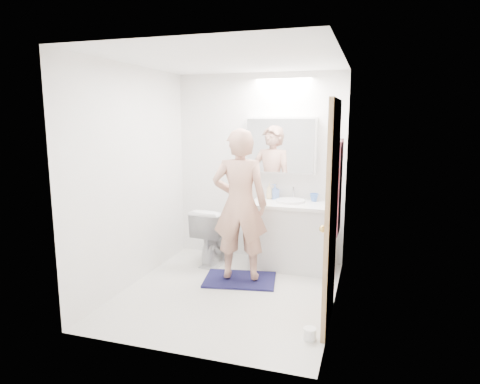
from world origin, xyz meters
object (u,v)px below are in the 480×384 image
at_px(medicine_cabinet, 281,145).
at_px(toilet, 216,235).
at_px(soap_bottle_a, 269,191).
at_px(toilet_paper_roll, 310,334).
at_px(person, 240,205).
at_px(vanity_cabinet, 289,237).
at_px(soap_bottle_b, 275,191).
at_px(toothbrush_cup, 314,197).

distance_m(medicine_cabinet, toilet, 1.41).
height_order(toilet, soap_bottle_a, soap_bottle_a).
bearing_deg(soap_bottle_a, toilet_paper_roll, -66.37).
bearing_deg(person, vanity_cabinet, -135.68).
bearing_deg(toilet_paper_roll, vanity_cabinet, 106.69).
bearing_deg(soap_bottle_b, vanity_cabinet, -37.93).
distance_m(toilet, person, 0.88).
distance_m(person, toilet_paper_roll, 1.65).
relative_size(medicine_cabinet, toothbrush_cup, 8.24).
xyz_separation_m(medicine_cabinet, toilet, (-0.76, -0.33, -1.14)).
distance_m(soap_bottle_b, toilet_paper_roll, 2.18).
distance_m(vanity_cabinet, person, 0.92).
bearing_deg(toilet_paper_roll, toothbrush_cup, 97.25).
bearing_deg(toothbrush_cup, toilet, -167.07).
relative_size(medicine_cabinet, toilet_paper_roll, 8.00).
height_order(vanity_cabinet, medicine_cabinet, medicine_cabinet).
xyz_separation_m(soap_bottle_a, toothbrush_cup, (0.57, 0.01, -0.05)).
distance_m(person, toothbrush_cup, 1.06).
xyz_separation_m(medicine_cabinet, toothbrush_cup, (0.44, -0.05, -0.63)).
bearing_deg(toothbrush_cup, vanity_cabinet, -149.34).
height_order(medicine_cabinet, soap_bottle_a, medicine_cabinet).
bearing_deg(toilet_paper_roll, toilet, 132.45).
height_order(toilet, person, person).
bearing_deg(soap_bottle_a, soap_bottle_b, 24.52).
relative_size(person, toilet_paper_roll, 15.32).
height_order(medicine_cabinet, toilet, medicine_cabinet).
bearing_deg(vanity_cabinet, person, -125.51).
relative_size(vanity_cabinet, toilet_paper_roll, 8.18).
relative_size(toilet, soap_bottle_b, 3.84).
xyz_separation_m(vanity_cabinet, soap_bottle_b, (-0.23, 0.18, 0.52)).
relative_size(medicine_cabinet, toilet, 1.21).
bearing_deg(medicine_cabinet, person, -108.55).
xyz_separation_m(vanity_cabinet, toilet, (-0.93, -0.11, -0.03)).
bearing_deg(vanity_cabinet, medicine_cabinet, 128.20).
height_order(person, toilet_paper_roll, person).
relative_size(toilet, person, 0.43).
relative_size(toilet, soap_bottle_a, 3.61).
relative_size(medicine_cabinet, person, 0.52).
bearing_deg(vanity_cabinet, soap_bottle_b, 142.07).
bearing_deg(toilet, soap_bottle_a, -150.72).
bearing_deg(person, toilet_paper_roll, 121.76).
height_order(soap_bottle_a, soap_bottle_b, soap_bottle_a).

